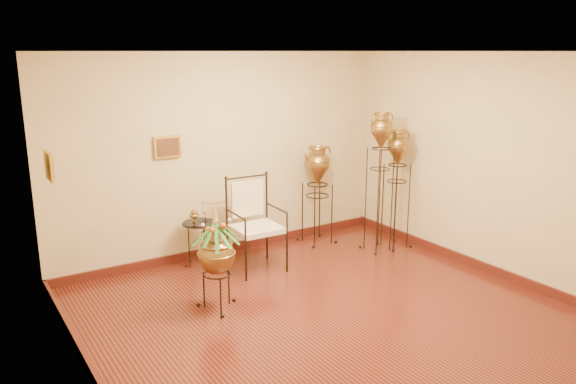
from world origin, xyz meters
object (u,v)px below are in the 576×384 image
amphora_tall (379,181)px  armchair (257,225)px  planter_urn (217,252)px  amphora_mid (396,188)px  side_table (200,244)px

amphora_tall → armchair: bearing=171.8°
amphora_tall → planter_urn: size_ratio=1.68×
amphora_mid → planter_urn: (-3.08, -0.47, -0.21)m
amphora_mid → side_table: (-2.74, 0.78, -0.55)m
planter_urn → armchair: bearing=39.5°
amphora_tall → amphora_mid: bearing=-6.7°
planter_urn → amphora_mid: bearing=8.7°
planter_urn → side_table: size_ratio=1.51×
amphora_mid → side_table: bearing=164.2°
amphora_tall → side_table: size_ratio=2.54×
side_table → planter_urn: bearing=-105.3°
amphora_mid → planter_urn: size_ratio=1.46×
armchair → side_table: (-0.60, 0.47, -0.28)m
side_table → armchair: bearing=-38.4°
planter_urn → armchair: 1.22m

